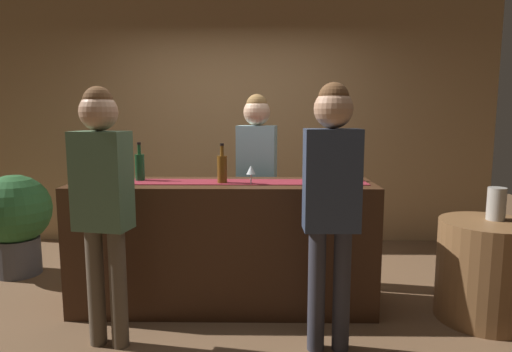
# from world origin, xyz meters

# --- Properties ---
(ground_plane) EXTENTS (10.00, 10.00, 0.00)m
(ground_plane) POSITION_xyz_m (0.00, 0.00, 0.00)
(ground_plane) COLOR brown
(back_wall) EXTENTS (6.00, 0.12, 2.90)m
(back_wall) POSITION_xyz_m (0.00, 1.90, 1.45)
(back_wall) COLOR tan
(back_wall) RESTS_ON ground
(bar_counter) EXTENTS (2.31, 0.60, 0.99)m
(bar_counter) POSITION_xyz_m (0.00, 0.00, 0.50)
(bar_counter) COLOR #3D2314
(bar_counter) RESTS_ON ground
(counter_runner_cloth) EXTENTS (2.19, 0.28, 0.01)m
(counter_runner_cloth) POSITION_xyz_m (0.00, 0.00, 0.99)
(counter_runner_cloth) COLOR maroon
(counter_runner_cloth) RESTS_ON bar_counter
(wine_bottle_amber) EXTENTS (0.07, 0.07, 0.30)m
(wine_bottle_amber) POSITION_xyz_m (-0.00, -0.05, 1.10)
(wine_bottle_amber) COLOR brown
(wine_bottle_amber) RESTS_ON bar_counter
(wine_bottle_clear) EXTENTS (0.07, 0.07, 0.30)m
(wine_bottle_clear) POSITION_xyz_m (0.87, 0.10, 1.10)
(wine_bottle_clear) COLOR #B2C6C1
(wine_bottle_clear) RESTS_ON bar_counter
(wine_bottle_green) EXTENTS (0.07, 0.07, 0.30)m
(wine_bottle_green) POSITION_xyz_m (-0.65, 0.06, 1.10)
(wine_bottle_green) COLOR #194723
(wine_bottle_green) RESTS_ON bar_counter
(wine_glass_near_customer) EXTENTS (0.07, 0.07, 0.14)m
(wine_glass_near_customer) POSITION_xyz_m (0.22, -0.11, 1.10)
(wine_glass_near_customer) COLOR silver
(wine_glass_near_customer) RESTS_ON bar_counter
(wine_glass_mid_counter) EXTENTS (0.07, 0.07, 0.14)m
(wine_glass_mid_counter) POSITION_xyz_m (-0.92, -0.04, 1.10)
(wine_glass_mid_counter) COLOR silver
(wine_glass_mid_counter) RESTS_ON bar_counter
(bartender) EXTENTS (0.37, 0.25, 1.68)m
(bartender) POSITION_xyz_m (0.25, 0.58, 1.04)
(bartender) COLOR #26262B
(bartender) RESTS_ON ground
(customer_sipping) EXTENTS (0.34, 0.24, 1.70)m
(customer_sipping) POSITION_xyz_m (0.73, -0.65, 1.05)
(customer_sipping) COLOR #33333D
(customer_sipping) RESTS_ON ground
(customer_browsing) EXTENTS (0.37, 0.26, 1.68)m
(customer_browsing) POSITION_xyz_m (-0.71, -0.62, 1.04)
(customer_browsing) COLOR brown
(customer_browsing) RESTS_ON ground
(round_side_table) EXTENTS (0.68, 0.68, 0.74)m
(round_side_table) POSITION_xyz_m (1.94, -0.20, 0.37)
(round_side_table) COLOR brown
(round_side_table) RESTS_ON ground
(vase_on_side_table) EXTENTS (0.13, 0.13, 0.24)m
(vase_on_side_table) POSITION_xyz_m (2.02, -0.15, 0.86)
(vase_on_side_table) COLOR #A8A399
(vase_on_side_table) RESTS_ON round_side_table
(potted_plant_tall) EXTENTS (0.65, 0.65, 0.95)m
(potted_plant_tall) POSITION_xyz_m (-2.01, 0.67, 0.55)
(potted_plant_tall) COLOR #4C4C51
(potted_plant_tall) RESTS_ON ground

